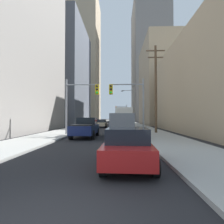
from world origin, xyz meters
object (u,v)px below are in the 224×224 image
(cargo_van_grey, at_px, (122,124))
(sedan_beige, at_px, (102,123))
(pickup_truck_navy, at_px, (86,128))
(sedan_green, at_px, (121,127))
(sedan_red, at_px, (127,147))
(traffic_signal_near_left, at_px, (80,97))
(traffic_signal_far_right, at_px, (122,111))
(sedan_black, at_px, (120,122))
(traffic_signal_near_right, at_px, (128,97))
(city_bus, at_px, (124,117))

(cargo_van_grey, height_order, sedan_beige, cargo_van_grey)
(pickup_truck_navy, relative_size, sedan_green, 1.29)
(sedan_red, distance_m, sedan_green, 16.31)
(sedan_red, distance_m, traffic_signal_near_left, 13.75)
(pickup_truck_navy, xyz_separation_m, traffic_signal_far_right, (4.18, 44.09, 3.11))
(pickup_truck_navy, bearing_deg, cargo_van_grey, -12.88)
(sedan_red, xyz_separation_m, sedan_beige, (-3.61, 29.04, 0.00))
(cargo_van_grey, distance_m, traffic_signal_far_right, 44.97)
(traffic_signal_far_right, bearing_deg, cargo_van_grey, -90.91)
(sedan_black, relative_size, traffic_signal_near_right, 0.71)
(pickup_truck_navy, xyz_separation_m, sedan_green, (3.45, 5.48, -0.16))
(city_bus, xyz_separation_m, sedan_red, (-0.57, -26.07, -1.16))
(pickup_truck_navy, relative_size, cargo_van_grey, 1.04)
(pickup_truck_navy, xyz_separation_m, traffic_signal_near_right, (4.20, 1.78, 3.10))
(sedan_beige, bearing_deg, sedan_black, 74.26)
(cargo_van_grey, relative_size, traffic_signal_near_right, 0.87)
(sedan_red, distance_m, traffic_signal_far_right, 55.03)
(city_bus, relative_size, traffic_signal_far_right, 1.93)
(sedan_green, relative_size, sedan_black, 0.99)
(traffic_signal_near_left, relative_size, traffic_signal_near_right, 1.00)
(sedan_red, height_order, sedan_beige, same)
(cargo_van_grey, height_order, sedan_red, cargo_van_grey)
(traffic_signal_far_right, bearing_deg, city_bus, -90.18)
(cargo_van_grey, distance_m, sedan_green, 6.29)
(sedan_green, bearing_deg, cargo_van_grey, -89.90)
(pickup_truck_navy, relative_size, sedan_black, 1.27)
(city_bus, relative_size, sedan_black, 2.71)
(traffic_signal_near_left, bearing_deg, pickup_truck_navy, -63.64)
(pickup_truck_navy, height_order, sedan_red, pickup_truck_navy)
(traffic_signal_near_left, distance_m, traffic_signal_near_right, 5.08)
(city_bus, bearing_deg, traffic_signal_far_right, 89.82)
(city_bus, bearing_deg, traffic_signal_near_right, -89.49)
(pickup_truck_navy, bearing_deg, city_bus, 74.99)
(sedan_black, xyz_separation_m, traffic_signal_near_right, (0.82, -28.75, 3.27))
(cargo_van_grey, xyz_separation_m, sedan_green, (-0.01, 6.27, -0.52))
(sedan_beige, xyz_separation_m, traffic_signal_near_left, (-0.79, -16.43, 3.26))
(sedan_black, bearing_deg, pickup_truck_navy, -96.31)
(sedan_red, height_order, traffic_signal_near_right, traffic_signal_near_right)
(cargo_van_grey, bearing_deg, sedan_red, -89.68)
(sedan_green, relative_size, traffic_signal_near_right, 0.70)
(city_bus, distance_m, pickup_truck_navy, 15.80)
(pickup_truck_navy, xyz_separation_m, sedan_beige, (-0.09, 18.21, -0.16))
(cargo_van_grey, bearing_deg, sedan_green, 90.10)
(sedan_black, bearing_deg, traffic_signal_near_right, -88.36)
(sedan_beige, xyz_separation_m, sedan_black, (3.47, 12.32, 0.00))
(sedan_green, distance_m, traffic_signal_far_right, 38.76)
(sedan_beige, height_order, traffic_signal_far_right, traffic_signal_far_right)
(pickup_truck_navy, distance_m, traffic_signal_near_left, 3.68)
(pickup_truck_navy, distance_m, traffic_signal_near_right, 5.52)
(sedan_red, bearing_deg, cargo_van_grey, 90.32)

